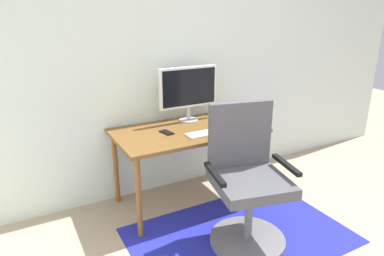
{
  "coord_description": "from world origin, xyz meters",
  "views": [
    {
      "loc": [
        -1.41,
        -0.78,
        1.7
      ],
      "look_at": [
        -0.16,
        1.52,
        0.81
      ],
      "focal_mm": 32.48,
      "sensor_mm": 36.0,
      "label": 1
    }
  ],
  "objects_px": {
    "desk": "(188,137)",
    "coffee_cup": "(227,117)",
    "monitor": "(189,89)",
    "keyboard": "(211,133)",
    "computer_mouse": "(238,126)",
    "cell_phone": "(167,132)",
    "office_chair": "(247,188)"
  },
  "relations": [
    {
      "from": "desk",
      "to": "coffee_cup",
      "type": "distance_m",
      "value": 0.42
    },
    {
      "from": "monitor",
      "to": "keyboard",
      "type": "bearing_deg",
      "value": -91.14
    },
    {
      "from": "computer_mouse",
      "to": "coffee_cup",
      "type": "distance_m",
      "value": 0.17
    },
    {
      "from": "coffee_cup",
      "to": "cell_phone",
      "type": "relative_size",
      "value": 0.74
    },
    {
      "from": "keyboard",
      "to": "computer_mouse",
      "type": "relative_size",
      "value": 4.13
    },
    {
      "from": "coffee_cup",
      "to": "keyboard",
      "type": "bearing_deg",
      "value": -147.2
    },
    {
      "from": "computer_mouse",
      "to": "keyboard",
      "type": "bearing_deg",
      "value": -175.2
    },
    {
      "from": "desk",
      "to": "computer_mouse",
      "type": "height_order",
      "value": "computer_mouse"
    },
    {
      "from": "keyboard",
      "to": "coffee_cup",
      "type": "relative_size",
      "value": 4.13
    },
    {
      "from": "office_chair",
      "to": "computer_mouse",
      "type": "bearing_deg",
      "value": 74.37
    },
    {
      "from": "keyboard",
      "to": "office_chair",
      "type": "height_order",
      "value": "office_chair"
    },
    {
      "from": "coffee_cup",
      "to": "office_chair",
      "type": "xyz_separation_m",
      "value": [
        -0.29,
        -0.71,
        -0.32
      ]
    },
    {
      "from": "monitor",
      "to": "computer_mouse",
      "type": "height_order",
      "value": "monitor"
    },
    {
      "from": "desk",
      "to": "monitor",
      "type": "xyz_separation_m",
      "value": [
        0.12,
        0.22,
        0.38
      ]
    },
    {
      "from": "desk",
      "to": "keyboard",
      "type": "bearing_deg",
      "value": -60.88
    },
    {
      "from": "keyboard",
      "to": "monitor",
      "type": "bearing_deg",
      "value": 88.86
    },
    {
      "from": "cell_phone",
      "to": "office_chair",
      "type": "xyz_separation_m",
      "value": [
        0.33,
        -0.71,
        -0.27
      ]
    },
    {
      "from": "keyboard",
      "to": "office_chair",
      "type": "xyz_separation_m",
      "value": [
        0.0,
        -0.52,
        -0.28
      ]
    },
    {
      "from": "coffee_cup",
      "to": "cell_phone",
      "type": "distance_m",
      "value": 0.61
    },
    {
      "from": "keyboard",
      "to": "cell_phone",
      "type": "distance_m",
      "value": 0.37
    },
    {
      "from": "monitor",
      "to": "cell_phone",
      "type": "bearing_deg",
      "value": -146.22
    },
    {
      "from": "computer_mouse",
      "to": "cell_phone",
      "type": "bearing_deg",
      "value": 164.88
    },
    {
      "from": "keyboard",
      "to": "cell_phone",
      "type": "relative_size",
      "value": 3.07
    },
    {
      "from": "office_chair",
      "to": "cell_phone",
      "type": "bearing_deg",
      "value": 127.31
    },
    {
      "from": "cell_phone",
      "to": "monitor",
      "type": "bearing_deg",
      "value": 23.22
    },
    {
      "from": "coffee_cup",
      "to": "cell_phone",
      "type": "height_order",
      "value": "coffee_cup"
    },
    {
      "from": "monitor",
      "to": "office_chair",
      "type": "height_order",
      "value": "monitor"
    },
    {
      "from": "cell_phone",
      "to": "office_chair",
      "type": "relative_size",
      "value": 0.13
    },
    {
      "from": "desk",
      "to": "keyboard",
      "type": "relative_size",
      "value": 3.02
    },
    {
      "from": "desk",
      "to": "coffee_cup",
      "type": "height_order",
      "value": "coffee_cup"
    },
    {
      "from": "monitor",
      "to": "desk",
      "type": "bearing_deg",
      "value": -118.44
    },
    {
      "from": "office_chair",
      "to": "keyboard",
      "type": "bearing_deg",
      "value": 103.21
    }
  ]
}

